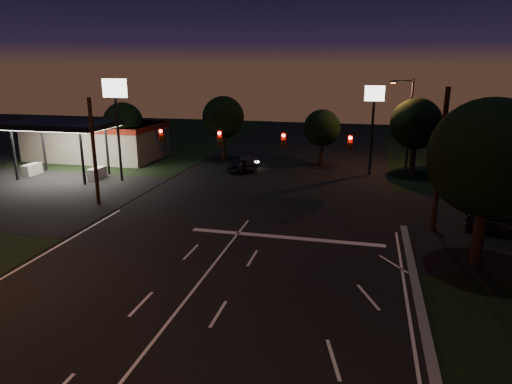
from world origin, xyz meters
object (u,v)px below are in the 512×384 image
(car_oncoming_a, at_px, (243,165))
(car_oncoming_b, at_px, (249,162))
(car_cross, at_px, (509,225))
(tree_right_near, at_px, (489,159))
(utility_pole_right, at_px, (433,230))

(car_oncoming_a, xyz_separation_m, car_oncoming_b, (0.33, 1.34, 0.04))
(car_oncoming_b, bearing_deg, car_cross, 138.36)
(tree_right_near, xyz_separation_m, car_oncoming_a, (-17.76, 18.07, -5.03))
(car_oncoming_a, bearing_deg, tree_right_near, 151.38)
(utility_pole_right, xyz_separation_m, tree_right_near, (1.53, -4.83, 5.68))
(tree_right_near, xyz_separation_m, car_cross, (2.85, 4.90, -4.96))
(tree_right_near, height_order, car_oncoming_a, tree_right_near)
(car_oncoming_b, bearing_deg, tree_right_near, 125.86)
(utility_pole_right, xyz_separation_m, car_oncoming_a, (-16.23, 13.24, 0.65))
(car_oncoming_b, xyz_separation_m, car_cross, (20.28, -14.51, 0.02))
(tree_right_near, relative_size, car_oncoming_b, 2.10)
(tree_right_near, distance_m, car_oncoming_a, 25.83)
(tree_right_near, height_order, car_cross, tree_right_near)
(car_oncoming_b, bearing_deg, car_oncoming_a, 70.04)
(utility_pole_right, relative_size, car_oncoming_b, 2.15)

